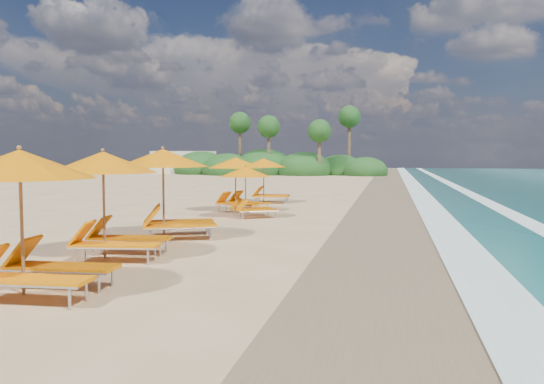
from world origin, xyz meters
TOP-DOWN VIEW (x-y plane):
  - ground at (0.00, 0.00)m, footprint 160.00×160.00m
  - wet_sand at (4.00, 0.00)m, footprint 4.00×160.00m
  - surf_foam at (6.70, 0.00)m, footprint 4.00×160.00m
  - station_0 at (-2.22, -8.95)m, footprint 2.89×2.70m
  - station_1 at (-2.58, -5.60)m, footprint 3.00×2.85m
  - station_2 at (-2.46, -2.45)m, footprint 3.45×3.43m
  - station_3 at (-1.52, 2.92)m, footprint 2.72×2.72m
  - station_4 at (-2.48, 4.88)m, footprint 3.01×2.94m
  - station_5 at (-2.26, 9.22)m, footprint 2.56×2.40m
  - treeline at (-9.94, 45.51)m, footprint 25.80×8.80m
  - beach_building at (-22.00, 48.00)m, footprint 7.00×5.00m

SIDE VIEW (x-z plane):
  - ground at x=0.00m, z-range 0.00..0.00m
  - wet_sand at x=4.00m, z-range 0.00..0.01m
  - surf_foam at x=6.70m, z-range 0.02..0.03m
  - treeline at x=-9.94m, z-range -3.87..5.86m
  - station_3 at x=-1.52m, z-range 0.12..2.13m
  - station_5 at x=-2.26m, z-range 0.14..2.41m
  - station_4 at x=-2.48m, z-range 0.14..2.50m
  - beach_building at x=-22.00m, z-range 0.00..2.80m
  - station_1 at x=-2.58m, z-range 0.15..2.71m
  - station_0 at x=-2.22m, z-range 0.15..2.72m
  - station_2 at x=-2.46m, z-range 0.16..2.80m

